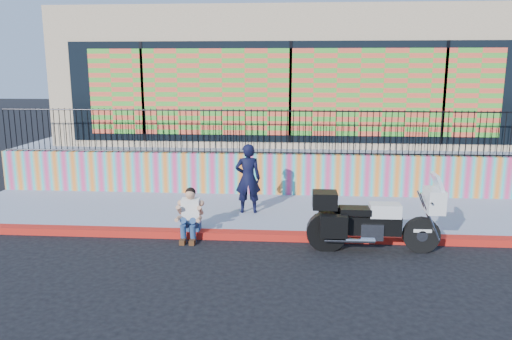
# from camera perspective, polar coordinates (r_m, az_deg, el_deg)

# --- Properties ---
(ground) EXTENTS (90.00, 90.00, 0.00)m
(ground) POSITION_cam_1_polar(r_m,az_deg,el_deg) (10.57, 3.54, -7.94)
(ground) COLOR black
(ground) RESTS_ON ground
(red_curb) EXTENTS (16.00, 0.30, 0.15)m
(red_curb) POSITION_cam_1_polar(r_m,az_deg,el_deg) (10.55, 3.54, -7.56)
(red_curb) COLOR red
(red_curb) RESTS_ON ground
(sidewalk) EXTENTS (16.00, 3.00, 0.15)m
(sidewalk) POSITION_cam_1_polar(r_m,az_deg,el_deg) (12.12, 3.66, -4.99)
(sidewalk) COLOR gray
(sidewalk) RESTS_ON ground
(mural_wall) EXTENTS (16.00, 0.20, 1.10)m
(mural_wall) POSITION_cam_1_polar(r_m,az_deg,el_deg) (13.51, 3.78, -0.50)
(mural_wall) COLOR #DD3A74
(mural_wall) RESTS_ON sidewalk
(metal_fence) EXTENTS (15.80, 0.04, 1.20)m
(metal_fence) POSITION_cam_1_polar(r_m,az_deg,el_deg) (13.32, 3.85, 4.34)
(metal_fence) COLOR black
(metal_fence) RESTS_ON mural_wall
(elevated_platform) EXTENTS (16.00, 10.00, 1.25)m
(elevated_platform) POSITION_cam_1_polar(r_m,az_deg,el_deg) (18.54, 3.95, 2.60)
(elevated_platform) COLOR gray
(elevated_platform) RESTS_ON ground
(storefront_building) EXTENTS (14.00, 8.06, 4.00)m
(storefront_building) POSITION_cam_1_polar(r_m,az_deg,el_deg) (18.09, 4.06, 10.72)
(storefront_building) COLOR tan
(storefront_building) RESTS_ON elevated_platform
(police_motorcycle) EXTENTS (2.53, 0.84, 1.58)m
(police_motorcycle) POSITION_cam_1_polar(r_m,az_deg,el_deg) (9.98, 13.09, -5.45)
(police_motorcycle) COLOR black
(police_motorcycle) RESTS_ON ground
(police_officer) EXTENTS (0.64, 0.45, 1.65)m
(police_officer) POSITION_cam_1_polar(r_m,az_deg,el_deg) (11.73, -0.93, -0.97)
(police_officer) COLOR black
(police_officer) RESTS_ON sidewalk
(seated_man) EXTENTS (0.54, 0.71, 1.06)m
(seated_man) POSITION_cam_1_polar(r_m,az_deg,el_deg) (10.51, -7.58, -5.56)
(seated_man) COLOR navy
(seated_man) RESTS_ON ground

